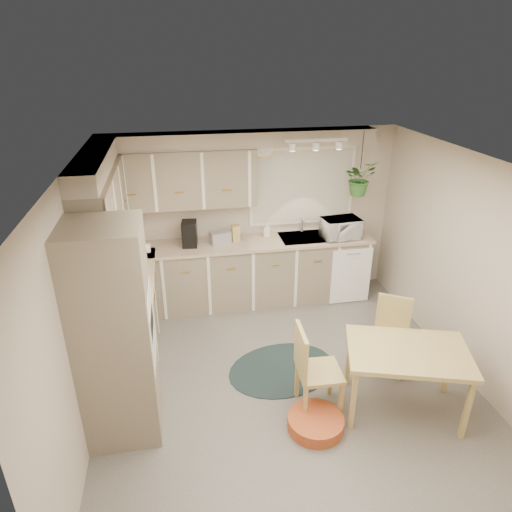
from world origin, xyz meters
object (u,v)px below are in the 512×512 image
object	(u,v)px
pet_bed	(316,423)
chair_back	(390,337)
microwave	(341,226)
chair_left	(320,370)
braided_rug	(282,369)
dining_table	(404,380)

from	to	relation	value
pet_bed	chair_back	bearing A→B (deg)	34.36
pet_bed	microwave	distance (m)	2.85
pet_bed	microwave	world-z (taller)	microwave
chair_left	braided_rug	xyz separation A→B (m)	(-0.22, 0.64, -0.47)
braided_rug	microwave	distance (m)	2.21
chair_back	microwave	world-z (taller)	microwave
braided_rug	chair_back	bearing A→B (deg)	-9.17
chair_left	braided_rug	bearing A→B (deg)	-158.73
dining_table	pet_bed	xyz separation A→B (m)	(-0.92, -0.10, -0.30)
chair_left	microwave	distance (m)	2.44
dining_table	microwave	world-z (taller)	microwave
dining_table	braided_rug	bearing A→B (deg)	141.66
chair_back	braided_rug	distance (m)	1.27
chair_left	chair_back	distance (m)	1.06
braided_rug	chair_left	bearing A→B (deg)	-71.32
chair_back	pet_bed	distance (m)	1.34
chair_back	braided_rug	bearing A→B (deg)	22.07
dining_table	chair_back	bearing A→B (deg)	77.24
dining_table	chair_back	distance (m)	0.65
microwave	braided_rug	bearing A→B (deg)	-134.00
pet_bed	microwave	xyz separation A→B (m)	(1.06, 2.43, 1.05)
chair_left	pet_bed	distance (m)	0.50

